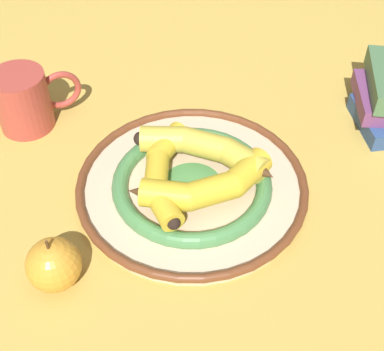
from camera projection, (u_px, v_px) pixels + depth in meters
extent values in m
plane|color=gold|center=(191.00, 184.00, 0.80)|extent=(2.80, 2.80, 0.00)
cylinder|color=beige|center=(192.00, 188.00, 0.79)|extent=(0.33, 0.33, 0.01)
torus|color=#4C894C|center=(192.00, 183.00, 0.78)|extent=(0.23, 0.23, 0.02)
cylinder|color=#4C894C|center=(192.00, 184.00, 0.78)|extent=(0.09, 0.09, 0.00)
torus|color=brown|center=(192.00, 184.00, 0.78)|extent=(0.34, 0.34, 0.01)
cylinder|color=gold|center=(244.00, 161.00, 0.76)|extent=(0.06, 0.08, 0.04)
cylinder|color=gold|center=(205.00, 145.00, 0.79)|extent=(0.07, 0.08, 0.04)
cylinder|color=gold|center=(163.00, 139.00, 0.80)|extent=(0.08, 0.07, 0.04)
sphere|color=gold|center=(226.00, 150.00, 0.78)|extent=(0.04, 0.04, 0.04)
sphere|color=gold|center=(185.00, 139.00, 0.80)|extent=(0.04, 0.04, 0.04)
cone|color=#472D19|center=(263.00, 172.00, 0.75)|extent=(0.04, 0.04, 0.03)
sphere|color=black|center=(141.00, 139.00, 0.80)|extent=(0.02, 0.02, 0.02)
cylinder|color=gold|center=(169.00, 143.00, 0.79)|extent=(0.07, 0.06, 0.03)
cylinder|color=gold|center=(156.00, 173.00, 0.75)|extent=(0.06, 0.07, 0.03)
cylinder|color=gold|center=(164.00, 206.00, 0.71)|extent=(0.04, 0.07, 0.03)
sphere|color=gold|center=(157.00, 157.00, 0.78)|extent=(0.03, 0.03, 0.03)
sphere|color=gold|center=(154.00, 190.00, 0.73)|extent=(0.03, 0.03, 0.03)
cone|color=#472D19|center=(179.00, 131.00, 0.81)|extent=(0.04, 0.04, 0.02)
sphere|color=black|center=(174.00, 223.00, 0.69)|extent=(0.02, 0.02, 0.02)
cylinder|color=gold|center=(165.00, 195.00, 0.72)|extent=(0.08, 0.07, 0.04)
cylinder|color=gold|center=(211.00, 191.00, 0.72)|extent=(0.07, 0.05, 0.04)
cylinder|color=gold|center=(248.00, 172.00, 0.75)|extent=(0.08, 0.06, 0.04)
sphere|color=gold|center=(189.00, 197.00, 0.72)|extent=(0.04, 0.04, 0.04)
sphere|color=gold|center=(234.00, 185.00, 0.73)|extent=(0.04, 0.04, 0.04)
cone|color=#472D19|center=(141.00, 192.00, 0.72)|extent=(0.05, 0.04, 0.03)
sphere|color=black|center=(261.00, 159.00, 0.77)|extent=(0.02, 0.02, 0.02)
cylinder|color=#B24238|center=(22.00, 101.00, 0.86)|extent=(0.09, 0.09, 0.10)
cylinder|color=#331C0F|center=(17.00, 82.00, 0.83)|extent=(0.07, 0.07, 0.01)
torus|color=#B24238|center=(61.00, 90.00, 0.88)|extent=(0.07, 0.01, 0.07)
sphere|color=gold|center=(54.00, 265.00, 0.66)|extent=(0.07, 0.07, 0.07)
cylinder|color=#4C3319|center=(47.00, 245.00, 0.63)|extent=(0.00, 0.00, 0.01)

